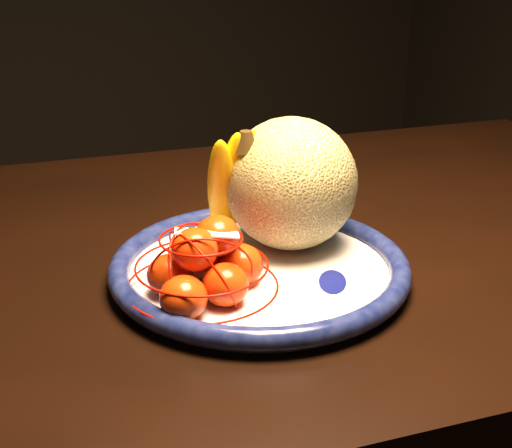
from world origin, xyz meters
name	(u,v)px	position (x,y,z in m)	size (l,w,h in m)	color
dining_table	(256,285)	(-0.04, -0.07, 0.67)	(1.61, 1.09, 0.75)	black
fruit_bowl	(259,268)	(-0.09, -0.19, 0.77)	(0.37, 0.37, 0.03)	white
cantaloupe	(291,184)	(-0.02, -0.15, 0.85)	(0.17, 0.17, 0.17)	olive
banana_bunch	(233,181)	(-0.09, -0.11, 0.86)	(0.12, 0.11, 0.18)	yellow
mandarin_bag	(205,267)	(-0.18, -0.23, 0.80)	(0.22, 0.22, 0.11)	#ED2300
price_tag	(207,233)	(-0.17, -0.23, 0.84)	(0.07, 0.03, 0.00)	white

